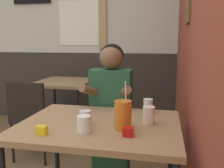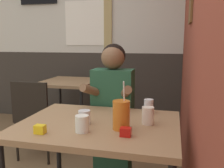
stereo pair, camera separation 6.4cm
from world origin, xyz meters
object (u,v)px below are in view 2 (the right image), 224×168
(person_seated, at_px, (113,115))
(cocktail_pitcher, at_px, (121,115))
(main_table, at_px, (99,133))
(chair_near_window, at_px, (36,113))
(background_table, at_px, (69,87))

(person_seated, distance_m, cocktail_pitcher, 0.66)
(main_table, height_order, chair_near_window, chair_near_window)
(person_seated, bearing_deg, chair_near_window, 161.52)
(main_table, height_order, background_table, same)
(chair_near_window, bearing_deg, cocktail_pitcher, -39.99)
(background_table, height_order, chair_near_window, chair_near_window)
(chair_near_window, distance_m, cocktail_pitcher, 1.49)
(main_table, relative_size, chair_near_window, 1.17)
(chair_near_window, distance_m, person_seated, 0.99)
(cocktail_pitcher, bearing_deg, chair_near_window, 140.97)
(person_seated, xyz_separation_m, cocktail_pitcher, (0.20, -0.60, 0.19))
(chair_near_window, height_order, person_seated, person_seated)
(background_table, distance_m, chair_near_window, 0.78)
(background_table, bearing_deg, main_table, -60.39)
(chair_near_window, bearing_deg, background_table, 84.86)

